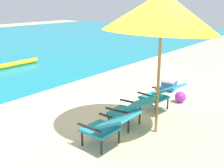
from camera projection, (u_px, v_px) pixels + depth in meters
name	position (u px, v px, depth m)	size (l,w,h in m)	color
ground_plane	(13.00, 88.00, 7.49)	(40.00, 40.00, 0.00)	#CCB78E
swim_buoy	(18.00, 63.00, 9.96)	(0.18, 0.18, 1.60)	yellow
lounge_chair_left	(109.00, 125.00, 4.29)	(0.56, 0.88, 0.68)	teal
lounge_chair_center	(133.00, 108.00, 4.99)	(0.62, 0.92, 0.68)	teal
lounge_chair_right	(161.00, 94.00, 5.75)	(0.63, 0.93, 0.68)	teal
beach_umbrella_center	(162.00, 12.00, 4.35)	(2.56, 2.55, 2.49)	olive
beach_ball	(180.00, 97.00, 6.36)	(0.26, 0.26, 0.26)	purple
cooler_box	(169.00, 84.00, 7.23)	(0.51, 0.38, 0.32)	#194CA5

